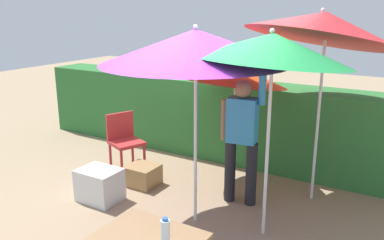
% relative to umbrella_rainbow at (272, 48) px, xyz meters
% --- Properties ---
extents(ground_plane, '(24.00, 24.00, 0.00)m').
position_rel_umbrella_rainbow_xyz_m(ground_plane, '(-1.06, -0.06, -2.05)').
color(ground_plane, '#9E8466').
extents(hedge_row, '(8.00, 0.70, 1.28)m').
position_rel_umbrella_rainbow_xyz_m(hedge_row, '(-1.06, 1.95, -1.41)').
color(hedge_row, '#2D7033').
rests_on(hedge_row, ground_plane).
extents(umbrella_rainbow, '(1.63, 1.63, 2.30)m').
position_rel_umbrella_rainbow_xyz_m(umbrella_rainbow, '(0.00, 0.00, 0.00)').
color(umbrella_rainbow, silver).
rests_on(umbrella_rainbow, ground_plane).
extents(umbrella_orange, '(2.06, 2.05, 2.26)m').
position_rel_umbrella_rainbow_xyz_m(umbrella_orange, '(-0.79, -0.15, -0.01)').
color(umbrella_orange, silver).
rests_on(umbrella_orange, ground_plane).
extents(umbrella_yellow, '(1.47, 1.47, 1.82)m').
position_rel_umbrella_rainbow_xyz_m(umbrella_yellow, '(-0.90, 1.10, -0.48)').
color(umbrella_yellow, silver).
rests_on(umbrella_yellow, ground_plane).
extents(umbrella_navy, '(1.92, 1.89, 2.65)m').
position_rel_umbrella_rainbow_xyz_m(umbrella_navy, '(0.21, 1.15, 0.17)').
color(umbrella_navy, silver).
rests_on(umbrella_navy, ground_plane).
extents(person_vendor, '(0.56, 0.26, 1.88)m').
position_rel_umbrella_rainbow_xyz_m(person_vendor, '(-0.53, 0.55, -1.11)').
color(person_vendor, black).
rests_on(person_vendor, ground_plane).
extents(chair_plastic, '(0.58, 0.58, 0.89)m').
position_rel_umbrella_rainbow_xyz_m(chair_plastic, '(-2.48, 0.61, -1.54)').
color(chair_plastic, '#B72D2D').
rests_on(chair_plastic, ground_plane).
extents(cooler_box, '(0.53, 0.42, 0.42)m').
position_rel_umbrella_rainbow_xyz_m(cooler_box, '(-2.11, -0.34, -1.84)').
color(cooler_box, silver).
rests_on(cooler_box, ground_plane).
extents(crate_cardboard, '(0.42, 0.39, 0.29)m').
position_rel_umbrella_rainbow_xyz_m(crate_cardboard, '(-1.92, 0.32, -1.91)').
color(crate_cardboard, '#9E7A4C').
rests_on(crate_cardboard, ground_plane).
extents(bottle_water, '(0.07, 0.07, 0.24)m').
position_rel_umbrella_rainbow_xyz_m(bottle_water, '(-0.10, -1.74, -1.18)').
color(bottle_water, silver).
rests_on(bottle_water, folding_table).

